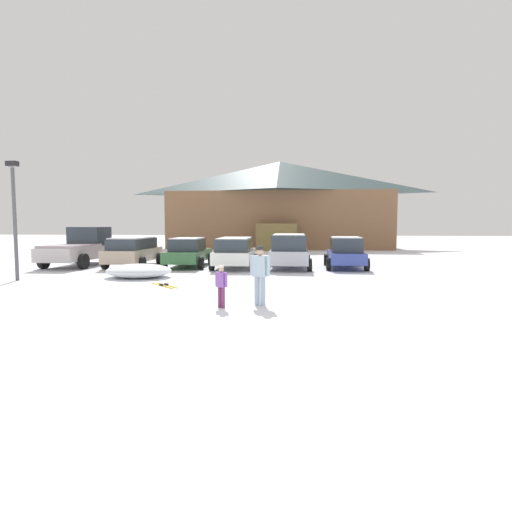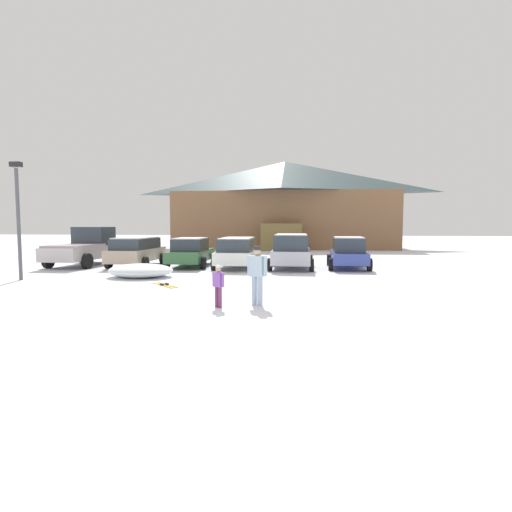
% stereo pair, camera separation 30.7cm
% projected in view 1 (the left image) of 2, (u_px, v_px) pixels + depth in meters
% --- Properties ---
extents(ground, '(160.00, 160.00, 0.00)m').
position_uv_depth(ground, '(223.00, 330.00, 8.55)').
color(ground, white).
extents(ski_lodge, '(21.76, 10.56, 8.60)m').
position_uv_depth(ski_lodge, '(280.00, 204.00, 40.14)').
color(ski_lodge, brown).
rests_on(ski_lodge, ground).
extents(parked_beige_suv, '(2.31, 4.60, 1.59)m').
position_uv_depth(parked_beige_suv, '(133.00, 251.00, 21.70)').
color(parked_beige_suv, tan).
rests_on(parked_beige_suv, ground).
extents(parked_green_coupe, '(2.30, 4.68, 1.57)m').
position_uv_depth(parked_green_coupe, '(188.00, 252.00, 21.68)').
color(parked_green_coupe, '#326238').
rests_on(parked_green_coupe, ground).
extents(parked_white_suv, '(2.39, 4.87, 1.60)m').
position_uv_depth(parked_white_suv, '(235.00, 251.00, 21.07)').
color(parked_white_suv, white).
rests_on(parked_white_suv, ground).
extents(parked_silver_wagon, '(2.30, 4.04, 1.80)m').
position_uv_depth(parked_silver_wagon, '(289.00, 250.00, 20.64)').
color(parked_silver_wagon, '#B3B6C5').
rests_on(parked_silver_wagon, ground).
extents(parked_blue_hatchback, '(2.12, 4.11, 1.65)m').
position_uv_depth(parked_blue_hatchback, '(345.00, 252.00, 20.86)').
color(parked_blue_hatchback, '#3647A2').
rests_on(parked_blue_hatchback, ground).
extents(pickup_truck, '(2.44, 5.32, 2.15)m').
position_uv_depth(pickup_truck, '(82.00, 248.00, 22.28)').
color(pickup_truck, '#BCB4B4').
rests_on(pickup_truck, ground).
extents(skier_adult_in_blue_parka, '(0.58, 0.37, 1.67)m').
position_uv_depth(skier_adult_in_blue_parka, '(260.00, 272.00, 11.13)').
color(skier_adult_in_blue_parka, '#98ACC2').
rests_on(skier_adult_in_blue_parka, ground).
extents(skier_child_in_purple_jacket, '(0.37, 0.29, 1.16)m').
position_uv_depth(skier_child_in_purple_jacket, '(221.00, 284.00, 10.83)').
color(skier_child_in_purple_jacket, '#6E325B').
rests_on(skier_child_in_purple_jacket, ground).
extents(pair_of_skis, '(1.38, 1.40, 0.08)m').
position_uv_depth(pair_of_skis, '(164.00, 285.00, 14.82)').
color(pair_of_skis, gold).
rests_on(pair_of_skis, ground).
extents(lamp_post, '(0.44, 0.24, 4.79)m').
position_uv_depth(lamp_post, '(14.00, 213.00, 16.01)').
color(lamp_post, '#515459').
rests_on(lamp_post, ground).
extents(plowed_snow_pile, '(2.82, 2.25, 0.58)m').
position_uv_depth(plowed_snow_pile, '(139.00, 271.00, 17.18)').
color(plowed_snow_pile, white).
rests_on(plowed_snow_pile, ground).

